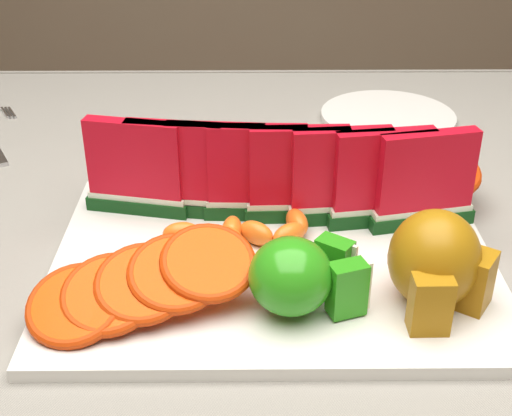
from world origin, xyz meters
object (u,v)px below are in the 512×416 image
Objects in this scene: apple_cluster at (299,276)px; pear_cluster at (437,263)px; platter at (273,261)px; side_plate at (388,117)px.

pear_cluster is at bearing 4.95° from apple_cluster.
apple_cluster is 1.01× the size of pear_cluster.
apple_cluster is (0.02, -0.08, 0.04)m from platter.
platter is 0.15m from pear_cluster.
platter is 3.92× the size of apple_cluster.
side_plate is (0.15, 0.43, -0.04)m from apple_cluster.
apple_cluster is 0.45m from side_plate.
pear_cluster reaches higher than apple_cluster.
pear_cluster is at bearing -27.91° from platter.
side_plate is at bearing 85.08° from pear_cluster.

